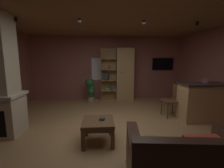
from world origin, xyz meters
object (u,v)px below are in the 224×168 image
(kitchen_bar_counter, at_px, (208,102))
(dining_chair, at_px, (173,98))
(bookshelf_cabinet, at_px, (123,75))
(leather_couch, at_px, (186,166))
(table_book_0, at_px, (102,119))
(wall_mounted_tv, at_px, (163,64))
(tissue_box, at_px, (205,81))
(coffee_table, at_px, (98,125))
(potted_floor_plant, at_px, (91,89))

(kitchen_bar_counter, height_order, dining_chair, kitchen_bar_counter)
(bookshelf_cabinet, relative_size, leather_couch, 1.34)
(kitchen_bar_counter, xyz_separation_m, table_book_0, (-2.86, -0.90, -0.05))
(leather_couch, xyz_separation_m, wall_mounted_tv, (1.55, 4.65, 1.16))
(bookshelf_cabinet, height_order, table_book_0, bookshelf_cabinet)
(tissue_box, bearing_deg, coffee_table, -161.27)
(coffee_table, bearing_deg, leather_couch, -47.26)
(leather_couch, relative_size, wall_mounted_tv, 1.76)
(bookshelf_cabinet, relative_size, coffee_table, 3.25)
(kitchen_bar_counter, relative_size, tissue_box, 12.83)
(wall_mounted_tv, bearing_deg, potted_floor_plant, -171.96)
(table_book_0, xyz_separation_m, wall_mounted_tv, (2.59, 3.42, 0.99))
(tissue_box, height_order, potted_floor_plant, tissue_box)
(coffee_table, bearing_deg, dining_chair, 30.79)
(table_book_0, bearing_deg, tissue_box, 18.86)
(potted_floor_plant, xyz_separation_m, wall_mounted_tv, (3.01, 0.42, 0.94))
(table_book_0, bearing_deg, leather_couch, -49.78)
(coffee_table, relative_size, wall_mounted_tv, 0.73)
(potted_floor_plant, bearing_deg, tissue_box, -33.06)
(coffee_table, height_order, potted_floor_plant, potted_floor_plant)
(kitchen_bar_counter, distance_m, tissue_box, 0.57)
(tissue_box, bearing_deg, leather_couch, -128.25)
(bookshelf_cabinet, xyz_separation_m, coffee_table, (-0.94, -3.23, -0.67))
(tissue_box, distance_m, leather_couch, 2.86)
(bookshelf_cabinet, height_order, dining_chair, bookshelf_cabinet)
(tissue_box, distance_m, table_book_0, 2.96)
(wall_mounted_tv, bearing_deg, kitchen_bar_counter, -83.89)
(tissue_box, bearing_deg, kitchen_bar_counter, -18.36)
(kitchen_bar_counter, relative_size, dining_chair, 1.67)
(potted_floor_plant, bearing_deg, dining_chair, -34.97)
(potted_floor_plant, bearing_deg, table_book_0, -82.05)
(leather_couch, distance_m, potted_floor_plant, 4.47)
(kitchen_bar_counter, relative_size, table_book_0, 15.26)
(tissue_box, bearing_deg, wall_mounted_tv, 93.60)
(tissue_box, distance_m, wall_mounted_tv, 2.52)
(bookshelf_cabinet, bearing_deg, potted_floor_plant, -170.52)
(tissue_box, distance_m, coffee_table, 3.06)
(coffee_table, relative_size, table_book_0, 6.35)
(leather_couch, height_order, table_book_0, leather_couch)
(tissue_box, relative_size, potted_floor_plant, 0.13)
(kitchen_bar_counter, xyz_separation_m, tissue_box, (-0.11, 0.04, 0.56))
(coffee_table, bearing_deg, bookshelf_cabinet, 73.79)
(table_book_0, bearing_deg, dining_chair, 31.34)
(tissue_box, xyz_separation_m, coffee_table, (-2.82, -0.96, -0.71))
(leather_couch, bearing_deg, potted_floor_plant, 109.03)
(potted_floor_plant, bearing_deg, leather_couch, -70.97)
(leather_couch, distance_m, wall_mounted_tv, 5.03)
(leather_couch, relative_size, potted_floor_plant, 1.66)
(kitchen_bar_counter, relative_size, leather_couch, 0.99)
(bookshelf_cabinet, bearing_deg, dining_chair, -58.29)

